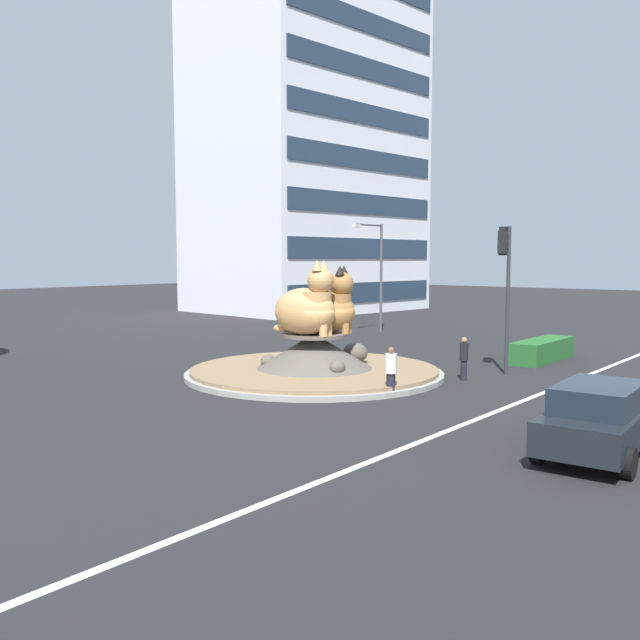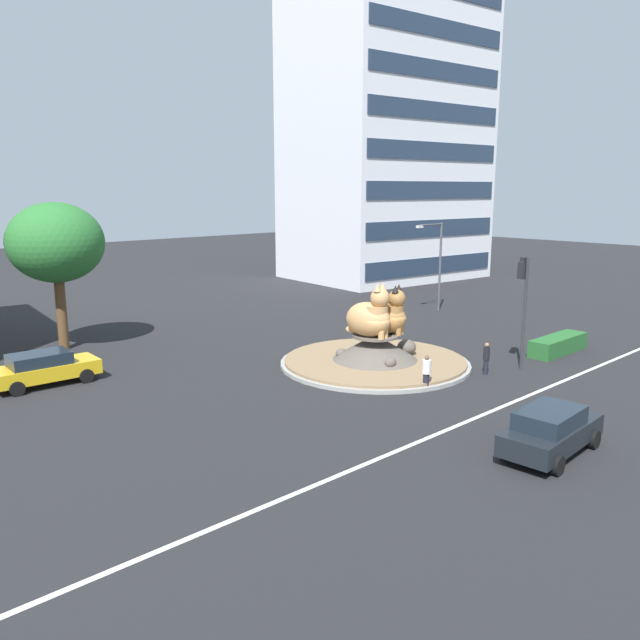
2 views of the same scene
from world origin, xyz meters
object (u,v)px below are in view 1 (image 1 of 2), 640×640
object	(u,v)px
cat_statue_tabby	(330,308)
pedestrian_black_shirt	(464,358)
cat_statue_calico	(308,308)
traffic_light_mast	(505,267)
streetlight_arm	(377,267)
pedestrian_white_shirt	(391,370)
hatchback_near_shophouse	(600,418)
office_tower	(306,146)

from	to	relation	value
cat_statue_tabby	pedestrian_black_shirt	world-z (taller)	cat_statue_tabby
cat_statue_calico	cat_statue_tabby	xyz separation A→B (m)	(1.13, -0.11, -0.07)
traffic_light_mast	streetlight_arm	world-z (taller)	streetlight_arm
pedestrian_black_shirt	pedestrian_white_shirt	xyz separation A→B (m)	(-3.94, 0.49, -0.01)
cat_statue_tabby	traffic_light_mast	xyz separation A→B (m)	(4.03, -5.03, 1.51)
pedestrian_white_shirt	hatchback_near_shophouse	distance (m)	7.63
traffic_light_mast	streetlight_arm	distance (m)	15.08
pedestrian_black_shirt	pedestrian_white_shirt	size ratio (longest dim) A/B	0.99
streetlight_arm	pedestrian_white_shirt	world-z (taller)	streetlight_arm
pedestrian_black_shirt	hatchback_near_shophouse	bearing A→B (deg)	34.65
pedestrian_white_shirt	office_tower	bearing A→B (deg)	-84.77
cat_statue_tabby	traffic_light_mast	bearing A→B (deg)	19.02
pedestrian_black_shirt	hatchback_near_shophouse	size ratio (longest dim) A/B	0.34
cat_statue_tabby	pedestrian_black_shirt	xyz separation A→B (m)	(2.06, -4.45, -1.67)
traffic_light_mast	hatchback_near_shophouse	distance (m)	10.93
cat_statue_tabby	pedestrian_white_shirt	bearing A→B (deg)	-45.09
pedestrian_black_shirt	streetlight_arm	bearing A→B (deg)	-145.40
office_tower	pedestrian_black_shirt	distance (m)	36.78
pedestrian_black_shirt	hatchback_near_shophouse	world-z (taller)	hatchback_near_shophouse
pedestrian_white_shirt	streetlight_arm	bearing A→B (deg)	-93.43
streetlight_arm	pedestrian_black_shirt	size ratio (longest dim) A/B	4.10
cat_statue_calico	hatchback_near_shophouse	size ratio (longest dim) A/B	0.65
traffic_light_mast	pedestrian_black_shirt	size ratio (longest dim) A/B	3.56
cat_statue_calico	cat_statue_tabby	distance (m)	1.14
cat_statue_tabby	office_tower	distance (m)	34.56
cat_statue_tabby	office_tower	bearing A→B (deg)	112.23
cat_statue_tabby	traffic_light_mast	size ratio (longest dim) A/B	0.52
streetlight_arm	pedestrian_white_shirt	bearing A→B (deg)	36.27
hatchback_near_shophouse	traffic_light_mast	bearing A→B (deg)	32.41
cat_statue_calico	traffic_light_mast	xyz separation A→B (m)	(5.16, -5.13, 1.44)
pedestrian_white_shirt	hatchback_near_shophouse	world-z (taller)	hatchback_near_shophouse
streetlight_arm	hatchback_near_shophouse	size ratio (longest dim) A/B	1.41
cat_statue_tabby	streetlight_arm	size ratio (longest dim) A/B	0.45
streetlight_arm	hatchback_near_shophouse	distance (m)	25.45
traffic_light_mast	office_tower	size ratio (longest dim) A/B	0.20
cat_statue_tabby	pedestrian_white_shirt	xyz separation A→B (m)	(-1.88, -3.96, -1.68)
cat_statue_tabby	cat_statue_calico	bearing A→B (deg)	-115.17
cat_statue_calico	office_tower	xyz separation A→B (m)	(25.48, 21.75, 11.06)
cat_statue_calico	office_tower	distance (m)	35.28
office_tower	cat_statue_tabby	bearing A→B (deg)	-132.41
traffic_light_mast	office_tower	world-z (taller)	office_tower
pedestrian_white_shirt	cat_statue_tabby	bearing A→B (deg)	-64.72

